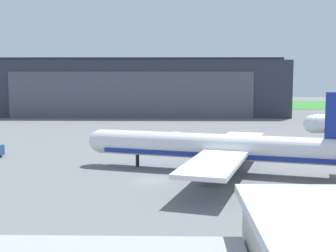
# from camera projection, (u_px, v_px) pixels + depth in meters

# --- Properties ---
(ground_plane) EXTENTS (440.00, 440.00, 0.00)m
(ground_plane) POSITION_uv_depth(u_px,v_px,m) (151.00, 180.00, 63.89)
(ground_plane) COLOR slate
(grass_field_strip) EXTENTS (440.00, 56.00, 0.08)m
(grass_field_strip) POSITION_uv_depth(u_px,v_px,m) (170.00, 105.00, 213.20)
(grass_field_strip) COLOR #357F33
(grass_field_strip) RESTS_ON ground_plane
(maintenance_hangar) EXTENTS (103.91, 35.28, 20.01)m
(maintenance_hangar) POSITION_uv_depth(u_px,v_px,m) (135.00, 87.00, 166.03)
(maintenance_hangar) COLOR #2D333D
(maintenance_hangar) RESTS_ON ground_plane
(airliner_near_right) EXTENTS (41.59, 38.99, 12.10)m
(airliner_near_right) POSITION_uv_depth(u_px,v_px,m) (223.00, 148.00, 68.49)
(airliner_near_right) COLOR white
(airliner_near_right) RESTS_ON ground_plane
(stair_truck) EXTENTS (3.96, 5.13, 2.15)m
(stair_truck) POSITION_uv_depth(u_px,v_px,m) (179.00, 137.00, 99.48)
(stair_truck) COLOR silver
(stair_truck) RESTS_ON ground_plane
(baggage_tug) EXTENTS (4.22, 2.67, 2.16)m
(baggage_tug) POSITION_uv_depth(u_px,v_px,m) (141.00, 140.00, 94.34)
(baggage_tug) COLOR #2D2D33
(baggage_tug) RESTS_ON ground_plane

